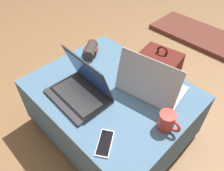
{
  "coord_description": "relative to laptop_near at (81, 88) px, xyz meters",
  "views": [
    {
      "loc": [
        0.66,
        -0.65,
        1.32
      ],
      "look_at": [
        0.04,
        -0.04,
        0.47
      ],
      "focal_mm": 35.0,
      "sensor_mm": 36.0,
      "label": 1
    }
  ],
  "objects": [
    {
      "name": "ground_plane",
      "position": [
        0.08,
        0.16,
        -0.45
      ],
      "size": [
        14.0,
        14.0,
        0.0
      ],
      "primitive_type": "plane",
      "color": "olive"
    },
    {
      "name": "ottoman",
      "position": [
        0.08,
        0.16,
        -0.25
      ],
      "size": [
        0.95,
        0.77,
        0.39
      ],
      "color": "#2A3D4E",
      "rests_on": "ground_plane"
    },
    {
      "name": "laptop_near",
      "position": [
        0.0,
        0.0,
        0.0
      ],
      "size": [
        0.36,
        0.27,
        0.25
      ],
      "rotation": [
        0.0,
        0.0,
        -0.04
      ],
      "color": "#333338",
      "rests_on": "ottoman"
    },
    {
      "name": "laptop_far",
      "position": [
        0.26,
        0.3,
        0.0
      ],
      "size": [
        0.4,
        0.31,
        0.26
      ],
      "rotation": [
        0.0,
        0.0,
        3.3
      ],
      "color": "#B7B7BC",
      "rests_on": "ottoman"
    },
    {
      "name": "cell_phone",
      "position": [
        0.33,
        -0.13,
        -0.05
      ],
      "size": [
        0.14,
        0.16,
        0.01
      ],
      "rotation": [
        0.0,
        0.0,
        3.73
      ],
      "color": "white",
      "rests_on": "ottoman"
    },
    {
      "name": "backpack",
      "position": [
        0.08,
        0.69,
        -0.26
      ],
      "size": [
        0.32,
        0.29,
        0.45
      ],
      "rotation": [
        0.0,
        0.0,
        3.31
      ],
      "color": "#5B1E19",
      "rests_on": "ground_plane"
    },
    {
      "name": "wrist_brace",
      "position": [
        -0.27,
        0.3,
        -0.01
      ],
      "size": [
        0.16,
        0.17,
        0.08
      ],
      "rotation": [
        0.0,
        0.0,
        5.36
      ],
      "color": "#3D332D",
      "rests_on": "ottoman"
    },
    {
      "name": "coffee_mug",
      "position": [
        0.48,
        0.15,
        -0.0
      ],
      "size": [
        0.12,
        0.08,
        0.1
      ],
      "color": "red",
      "rests_on": "ottoman"
    },
    {
      "name": "fireplace_hearth",
      "position": [
        0.08,
        1.73,
        -0.42
      ],
      "size": [
        1.4,
        0.5,
        0.04
      ],
      "color": "brown",
      "rests_on": "ground_plane"
    }
  ]
}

